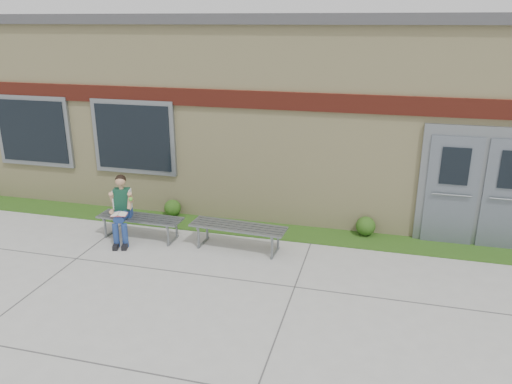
# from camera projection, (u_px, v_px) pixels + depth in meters

# --- Properties ---
(ground) EXTENTS (80.00, 80.00, 0.00)m
(ground) POSITION_uv_depth(u_px,v_px,m) (226.00, 295.00, 7.82)
(ground) COLOR #9E9E99
(ground) RESTS_ON ground
(grass_strip) EXTENTS (16.00, 0.80, 0.02)m
(grass_strip) POSITION_uv_depth(u_px,v_px,m) (265.00, 230.00, 10.20)
(grass_strip) COLOR #264813
(grass_strip) RESTS_ON ground
(school_building) EXTENTS (16.20, 6.22, 4.20)m
(school_building) POSITION_uv_depth(u_px,v_px,m) (297.00, 103.00, 12.61)
(school_building) COLOR beige
(school_building) RESTS_ON ground
(bench_left) EXTENTS (1.71, 0.52, 0.44)m
(bench_left) POSITION_uv_depth(u_px,v_px,m) (140.00, 222.00, 9.77)
(bench_left) COLOR slate
(bench_left) RESTS_ON ground
(bench_right) EXTENTS (1.83, 0.61, 0.47)m
(bench_right) POSITION_uv_depth(u_px,v_px,m) (238.00, 231.00, 9.28)
(bench_right) COLOR slate
(bench_right) RESTS_ON ground
(girl) EXTENTS (0.54, 0.81, 1.30)m
(girl) POSITION_uv_depth(u_px,v_px,m) (122.00, 208.00, 9.55)
(girl) COLOR navy
(girl) RESTS_ON ground
(shrub_mid) EXTENTS (0.36, 0.36, 0.36)m
(shrub_mid) POSITION_uv_depth(u_px,v_px,m) (173.00, 208.00, 10.88)
(shrub_mid) COLOR #264813
(shrub_mid) RESTS_ON grass_strip
(shrub_east) EXTENTS (0.38, 0.38, 0.38)m
(shrub_east) POSITION_uv_depth(u_px,v_px,m) (366.00, 226.00, 9.89)
(shrub_east) COLOR #264813
(shrub_east) RESTS_ON grass_strip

